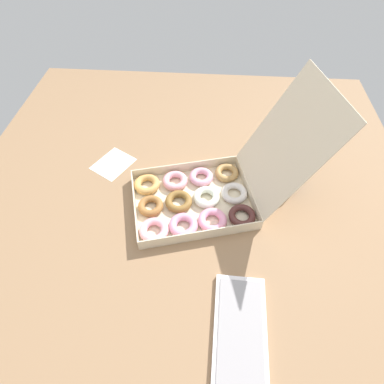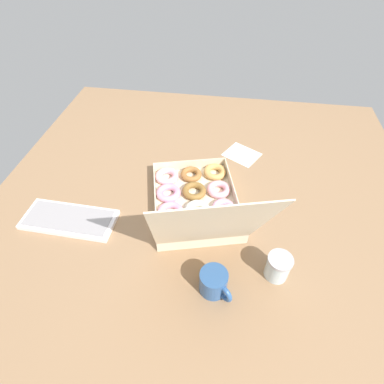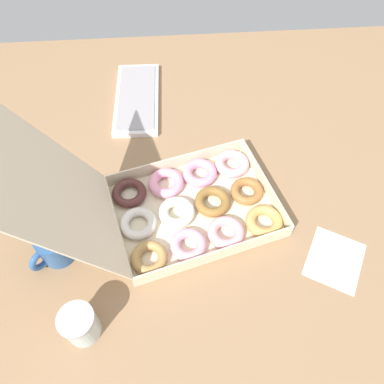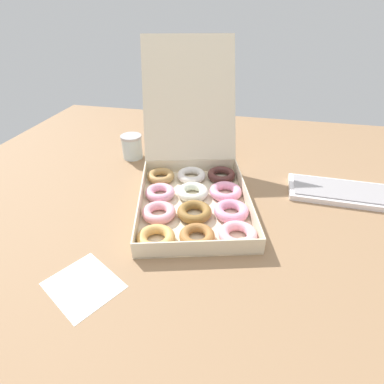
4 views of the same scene
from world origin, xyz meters
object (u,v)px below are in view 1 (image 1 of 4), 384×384
at_px(donut_box, 202,194).
at_px(coffee_mug, 288,178).
at_px(glass_jar, 263,142).
at_px(keyboard, 240,339).

relative_size(donut_box, coffee_mug, 6.33).
distance_m(donut_box, glass_jar, 0.39).
distance_m(coffee_mug, glass_jar, 0.22).
xyz_separation_m(donut_box, glass_jar, (-0.31, 0.25, 0.00)).
bearing_deg(glass_jar, coffee_mug, 22.72).
xyz_separation_m(donut_box, keyboard, (0.48, 0.13, -0.03)).
bearing_deg(donut_box, coffee_mug, 107.45).
height_order(keyboard, glass_jar, glass_jar).
bearing_deg(keyboard, glass_jar, 171.58).
relative_size(keyboard, glass_jar, 3.87).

